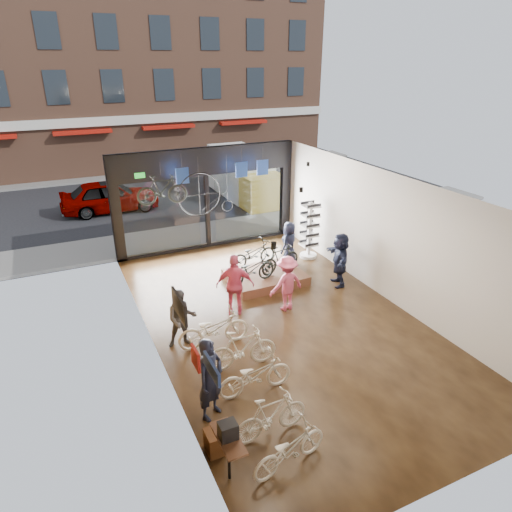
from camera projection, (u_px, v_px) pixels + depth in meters
ground_plane at (280, 320)px, 12.79m from camera, size 7.00×12.00×0.04m
ceiling at (284, 187)px, 11.24m from camera, size 7.00×12.00×0.04m
wall_left at (149, 283)px, 10.66m from camera, size 0.04×12.00×3.80m
wall_right at (388, 237)px, 13.37m from camera, size 0.04×12.00×3.80m
wall_back at (465, 401)px, 7.02m from camera, size 7.00×0.04×3.80m
storefront at (207, 199)px, 17.00m from camera, size 7.00×0.26×3.80m
exit_sign at (140, 175)px, 15.51m from camera, size 0.35×0.06×0.18m
street_road at (155, 190)px, 25.24m from camera, size 30.00×18.00×0.02m
sidewalk_near at (199, 234)px, 18.74m from camera, size 30.00×2.40×0.12m
sidewalk_far at (139, 173)px, 28.54m from camera, size 30.00×2.00×0.12m
opposite_building at (119, 52)px, 27.82m from camera, size 26.00×5.00×14.00m
street_car at (110, 196)px, 21.38m from camera, size 4.45×1.79×1.52m
box_truck at (248, 177)px, 22.93m from camera, size 2.04×6.11×2.41m
floor_bike_0 at (290, 448)px, 8.06m from camera, size 1.64×0.83×0.82m
floor_bike_1 at (271, 416)px, 8.70m from camera, size 1.59×0.52×0.94m
floor_bike_2 at (255, 375)px, 9.86m from camera, size 1.70×0.61×0.89m
floor_bike_3 at (242, 349)px, 10.64m from camera, size 1.72×0.64×1.01m
floor_bike_4 at (214, 329)px, 11.46m from camera, size 1.86×0.75×0.96m
display_platform at (265, 277)px, 14.89m from camera, size 2.40×1.80×0.30m
display_bike_left at (251, 270)px, 14.00m from camera, size 1.78×0.87×0.90m
display_bike_mid at (280, 259)px, 14.74m from camera, size 1.60×0.77×0.93m
display_bike_right at (253, 254)px, 15.14m from camera, size 1.75×0.82×0.88m
customer_0 at (210, 379)px, 9.03m from camera, size 0.79×0.72×1.81m
customer_1 at (182, 318)px, 11.35m from camera, size 0.85×0.71×1.56m
customer_2 at (235, 285)px, 12.72m from camera, size 1.16×0.83×1.82m
customer_3 at (287, 283)px, 12.99m from camera, size 1.13×0.73×1.66m
customer_4 at (289, 244)px, 15.87m from camera, size 0.91×0.82×1.57m
customer_5 at (340, 259)px, 14.42m from camera, size 1.02×1.70×1.75m
sunglasses_rack at (309, 230)px, 16.35m from camera, size 0.65×0.54×2.09m
wall_merch at (205, 394)px, 8.05m from camera, size 0.40×2.40×2.60m
penny_farthing at (208, 195)px, 15.29m from camera, size 1.88×0.06×1.50m
hung_bike at (162, 190)px, 14.30m from camera, size 1.62×0.61×0.95m
jersey_left at (182, 176)px, 15.45m from camera, size 0.45×0.03×0.55m
jersey_mid at (242, 170)px, 16.29m from camera, size 0.45×0.03×0.55m
jersey_right at (263, 167)px, 16.61m from camera, size 0.45×0.03×0.55m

